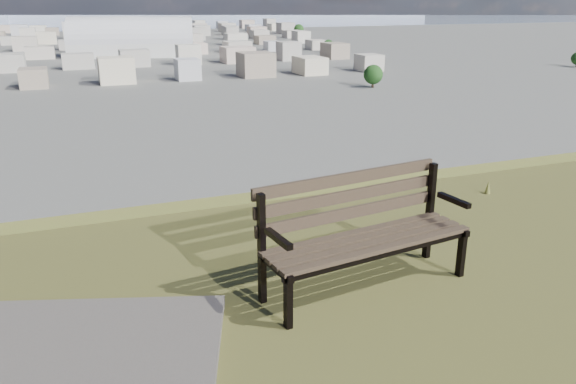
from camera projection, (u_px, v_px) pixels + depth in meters
name	position (u px, v px, depth m)	size (l,w,h in m)	color
park_bench	(362.00, 226.00, 5.07)	(2.03, 0.88, 1.03)	#3E3023
grass_tufts	(545.00, 346.00, 4.12)	(12.49, 6.88, 0.28)	brown
arena	(133.00, 44.00, 283.16)	(64.25, 37.82, 25.41)	silver
city_blocks	(68.00, 38.00, 358.78)	(395.00, 361.00, 7.00)	#BDB4A6
city_trees	(14.00, 46.00, 282.83)	(406.52, 387.20, 9.98)	#34261A
bay_water	(63.00, 19.00, 805.58)	(2400.00, 700.00, 0.12)	#8694AA
far_hills	(30.00, 0.00, 1219.81)	(2050.00, 340.00, 60.00)	#9DA8C4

